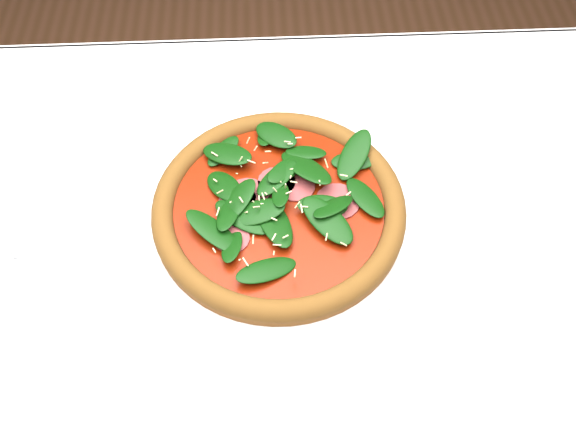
{
  "coord_description": "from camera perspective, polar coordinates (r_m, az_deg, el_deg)",
  "views": [
    {
      "loc": [
        0.04,
        -0.47,
        1.45
      ],
      "look_at": [
        0.06,
        0.02,
        0.77
      ],
      "focal_mm": 40.0,
      "sensor_mm": 36.0,
      "label": 1
    }
  ],
  "objects": [
    {
      "name": "ground",
      "position": [
        1.53,
        -2.26,
        -17.7
      ],
      "size": [
        6.0,
        6.0,
        0.0
      ],
      "primitive_type": "plane",
      "color": "brown",
      "rests_on": "ground"
    },
    {
      "name": "pizza",
      "position": [
        0.84,
        -0.82,
        0.95
      ],
      "size": [
        0.35,
        0.35,
        0.04
      ],
      "rotation": [
        0.0,
        0.0,
        0.04
      ],
      "color": "brown",
      "rests_on": "plate"
    },
    {
      "name": "plate",
      "position": [
        0.85,
        -0.8,
        0.07
      ],
      "size": [
        0.39,
        0.39,
        0.02
      ],
      "color": "white",
      "rests_on": "dining_table"
    },
    {
      "name": "dining_table",
      "position": [
        0.93,
        -3.55,
        -5.41
      ],
      "size": [
        1.21,
        0.81,
        0.75
      ],
      "color": "white",
      "rests_on": "ground"
    }
  ]
}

